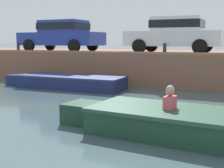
{
  "coord_description": "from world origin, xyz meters",
  "views": [
    {
      "loc": [
        1.41,
        -0.41,
        1.93
      ],
      "look_at": [
        -0.52,
        4.19,
        1.24
      ],
      "focal_mm": 50.0,
      "sensor_mm": 36.0,
      "label": 1
    }
  ],
  "objects": [
    {
      "name": "ground_plane",
      "position": [
        0.0,
        5.98,
        0.0
      ],
      "size": [
        400.0,
        400.0,
        0.0
      ],
      "primitive_type": "plane",
      "color": "#3D5156"
    },
    {
      "name": "motorboat_passing",
      "position": [
        0.54,
        5.75,
        0.28
      ],
      "size": [
        5.66,
        2.1,
        1.04
      ],
      "color": "#193828",
      "rests_on": "ground"
    },
    {
      "name": "boat_moored_west_navy",
      "position": [
        -5.2,
        10.56,
        0.26
      ],
      "size": [
        5.28,
        1.6,
        0.53
      ],
      "color": "navy",
      "rests_on": "ground"
    },
    {
      "name": "car_left_inner_white",
      "position": [
        -1.37,
        13.32,
        2.24
      ],
      "size": [
        4.14,
        2.02,
        1.54
      ],
      "color": "white",
      "rests_on": "far_quay_wall"
    },
    {
      "name": "mooring_bollard_west",
      "position": [
        -8.95,
        12.22,
        1.63
      ],
      "size": [
        0.15,
        0.15,
        0.44
      ],
      "color": "#2D2B28",
      "rests_on": "far_quay_wall"
    },
    {
      "name": "mooring_bollard_mid",
      "position": [
        -1.55,
        12.22,
        1.63
      ],
      "size": [
        0.15,
        0.15,
        0.44
      ],
      "color": "#2D2B28",
      "rests_on": "far_quay_wall"
    },
    {
      "name": "far_quay_wall",
      "position": [
        0.0,
        14.97,
        0.7
      ],
      "size": [
        60.0,
        6.0,
        1.39
      ],
      "primitive_type": "cube",
      "color": "brown",
      "rests_on": "ground"
    },
    {
      "name": "car_leftmost_blue",
      "position": [
        -7.09,
        13.32,
        2.24
      ],
      "size": [
        4.37,
        2.09,
        1.54
      ],
      "color": "#233893",
      "rests_on": "far_quay_wall"
    },
    {
      "name": "far_wall_coping",
      "position": [
        0.0,
        12.09,
        1.43
      ],
      "size": [
        60.0,
        0.24,
        0.08
      ],
      "primitive_type": "cube",
      "color": "#9F6C52",
      "rests_on": "far_quay_wall"
    }
  ]
}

